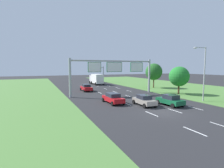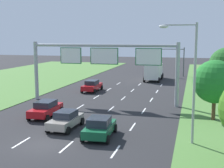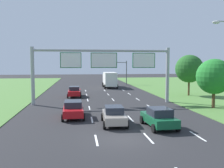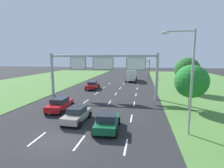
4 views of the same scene
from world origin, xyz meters
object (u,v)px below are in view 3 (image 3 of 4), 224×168
(traffic_light_mast, at_px, (118,68))
(roadside_tree_far, at_px, (189,69))
(roadside_tree_mid, at_px, (214,77))
(car_far_ahead, at_px, (114,115))
(car_near_red, at_px, (74,92))
(box_truck, at_px, (109,79))
(car_lead_silver, at_px, (159,118))
(car_mid_lane, at_px, (73,109))
(sign_gantry, at_px, (104,64))

(traffic_light_mast, xyz_separation_m, roadside_tree_far, (7.68, -21.64, 0.32))
(roadside_tree_mid, bearing_deg, roadside_tree_far, 79.51)
(car_far_ahead, relative_size, traffic_light_mast, 0.73)
(car_near_red, bearing_deg, box_truck, 63.40)
(car_lead_silver, bearing_deg, roadside_tree_mid, 36.77)
(car_lead_silver, bearing_deg, roadside_tree_far, 56.18)
(car_mid_lane, distance_m, box_truck, 29.09)
(car_lead_silver, distance_m, sign_gantry, 13.26)
(car_near_red, distance_m, car_mid_lane, 14.55)
(car_far_ahead, xyz_separation_m, roadside_tree_far, (13.98, 16.53, 3.43))
(car_near_red, height_order, car_far_ahead, car_near_red)
(car_lead_silver, relative_size, traffic_light_mast, 0.73)
(roadside_tree_mid, height_order, roadside_tree_far, roadside_tree_far)
(car_lead_silver, relative_size, car_mid_lane, 0.90)
(car_near_red, bearing_deg, sign_gantry, -60.89)
(car_near_red, distance_m, box_truck, 15.43)
(car_near_red, xyz_separation_m, sign_gantry, (3.84, -6.99, 4.14))
(car_far_ahead, relative_size, box_truck, 0.53)
(car_mid_lane, bearing_deg, roadside_tree_mid, 7.87)
(car_far_ahead, relative_size, roadside_tree_far, 0.64)
(car_far_ahead, bearing_deg, traffic_light_mast, 82.60)
(box_truck, xyz_separation_m, roadside_tree_mid, (8.61, -25.68, 1.85))
(car_far_ahead, distance_m, roadside_tree_far, 21.92)
(roadside_tree_far, bearing_deg, car_mid_lane, -142.53)
(car_far_ahead, height_order, roadside_tree_mid, roadside_tree_mid)
(roadside_tree_far, bearing_deg, sign_gantry, -157.20)
(car_lead_silver, relative_size, car_far_ahead, 0.99)
(traffic_light_mast, bearing_deg, roadside_tree_far, -70.46)
(car_near_red, relative_size, traffic_light_mast, 0.78)
(sign_gantry, bearing_deg, car_lead_silver, -75.67)
(car_mid_lane, distance_m, roadside_tree_far, 22.17)
(sign_gantry, xyz_separation_m, roadside_tree_mid, (11.74, -4.96, -1.37))
(box_truck, height_order, roadside_tree_far, roadside_tree_far)
(car_lead_silver, bearing_deg, traffic_light_mast, 82.50)
(car_mid_lane, distance_m, sign_gantry, 9.37)
(traffic_light_mast, bearing_deg, car_mid_lane, -105.52)
(roadside_tree_far, bearing_deg, car_lead_silver, -120.55)
(car_far_ahead, height_order, sign_gantry, sign_gantry)
(car_lead_silver, bearing_deg, car_mid_lane, 142.33)
(car_mid_lane, distance_m, roadside_tree_mid, 15.87)
(car_far_ahead, xyz_separation_m, box_truck, (3.38, 31.48, 0.96))
(car_mid_lane, height_order, roadside_tree_far, roadside_tree_far)
(car_mid_lane, xyz_separation_m, sign_gantry, (3.66, 7.56, 4.15))
(box_truck, bearing_deg, car_lead_silver, -89.34)
(car_lead_silver, distance_m, box_truck, 32.93)
(car_mid_lane, relative_size, roadside_tree_mid, 0.82)
(box_truck, bearing_deg, car_mid_lane, -102.83)
(box_truck, relative_size, traffic_light_mast, 1.37)
(car_far_ahead, bearing_deg, roadside_tree_mid, 27.79)
(sign_gantry, bearing_deg, car_near_red, 118.80)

